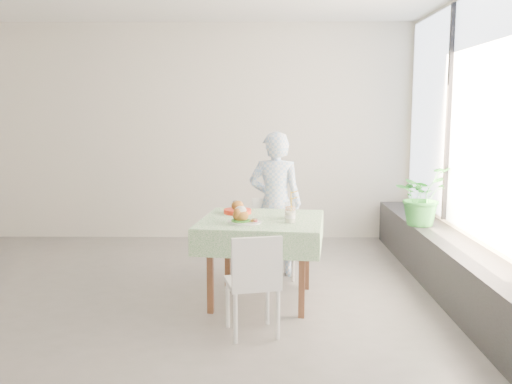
{
  "coord_description": "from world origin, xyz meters",
  "views": [
    {
      "loc": [
        1.05,
        -4.96,
        1.68
      ],
      "look_at": [
        1.0,
        -0.0,
        0.97
      ],
      "focal_mm": 40.0,
      "sensor_mm": 36.0,
      "label": 1
    }
  ],
  "objects_px": {
    "cafe_table": "(262,250)",
    "juice_cup_orange": "(290,211)",
    "chair_far": "(273,254)",
    "main_dish": "(243,218)",
    "potted_plant": "(421,196)",
    "diner": "(275,204)",
    "chair_near": "(253,303)"
  },
  "relations": [
    {
      "from": "cafe_table",
      "to": "juice_cup_orange",
      "type": "height_order",
      "value": "juice_cup_orange"
    },
    {
      "from": "chair_far",
      "to": "main_dish",
      "type": "relative_size",
      "value": 2.76
    },
    {
      "from": "cafe_table",
      "to": "potted_plant",
      "type": "bearing_deg",
      "value": 29.37
    },
    {
      "from": "main_dish",
      "to": "cafe_table",
      "type": "bearing_deg",
      "value": 52.53
    },
    {
      "from": "chair_far",
      "to": "diner",
      "type": "bearing_deg",
      "value": 79.54
    },
    {
      "from": "chair_near",
      "to": "juice_cup_orange",
      "type": "height_order",
      "value": "juice_cup_orange"
    },
    {
      "from": "main_dish",
      "to": "chair_near",
      "type": "bearing_deg",
      "value": -80.77
    },
    {
      "from": "main_dish",
      "to": "potted_plant",
      "type": "relative_size",
      "value": 0.47
    },
    {
      "from": "main_dish",
      "to": "diner",
      "type": "bearing_deg",
      "value": 73.73
    },
    {
      "from": "diner",
      "to": "juice_cup_orange",
      "type": "height_order",
      "value": "diner"
    },
    {
      "from": "cafe_table",
      "to": "potted_plant",
      "type": "relative_size",
      "value": 1.89
    },
    {
      "from": "chair_far",
      "to": "chair_near",
      "type": "height_order",
      "value": "chair_far"
    },
    {
      "from": "juice_cup_orange",
      "to": "potted_plant",
      "type": "xyz_separation_m",
      "value": [
        1.4,
        0.91,
        -0.0
      ]
    },
    {
      "from": "cafe_table",
      "to": "juice_cup_orange",
      "type": "xyz_separation_m",
      "value": [
        0.25,
        0.01,
        0.35
      ]
    },
    {
      "from": "juice_cup_orange",
      "to": "potted_plant",
      "type": "height_order",
      "value": "potted_plant"
    },
    {
      "from": "diner",
      "to": "juice_cup_orange",
      "type": "bearing_deg",
      "value": 104.06
    },
    {
      "from": "diner",
      "to": "chair_near",
      "type": "bearing_deg",
      "value": 88.78
    },
    {
      "from": "juice_cup_orange",
      "to": "potted_plant",
      "type": "relative_size",
      "value": 0.46
    },
    {
      "from": "chair_far",
      "to": "potted_plant",
      "type": "relative_size",
      "value": 1.29
    },
    {
      "from": "chair_far",
      "to": "juice_cup_orange",
      "type": "bearing_deg",
      "value": -79.06
    },
    {
      "from": "chair_far",
      "to": "potted_plant",
      "type": "xyz_separation_m",
      "value": [
        1.53,
        0.23,
        0.56
      ]
    },
    {
      "from": "chair_far",
      "to": "diner",
      "type": "xyz_separation_m",
      "value": [
        0.02,
        0.11,
        0.49
      ]
    },
    {
      "from": "diner",
      "to": "main_dish",
      "type": "distance_m",
      "value": 1.07
    },
    {
      "from": "diner",
      "to": "main_dish",
      "type": "height_order",
      "value": "diner"
    },
    {
      "from": "chair_far",
      "to": "juice_cup_orange",
      "type": "height_order",
      "value": "juice_cup_orange"
    },
    {
      "from": "chair_far",
      "to": "chair_near",
      "type": "xyz_separation_m",
      "value": [
        -0.18,
        -1.48,
        -0.0
      ]
    },
    {
      "from": "chair_near",
      "to": "chair_far",
      "type": "bearing_deg",
      "value": 82.9
    },
    {
      "from": "chair_far",
      "to": "juice_cup_orange",
      "type": "distance_m",
      "value": 0.9
    },
    {
      "from": "cafe_table",
      "to": "chair_near",
      "type": "bearing_deg",
      "value": -94.9
    },
    {
      "from": "juice_cup_orange",
      "to": "potted_plant",
      "type": "distance_m",
      "value": 1.67
    },
    {
      "from": "diner",
      "to": "juice_cup_orange",
      "type": "relative_size",
      "value": 5.2
    },
    {
      "from": "chair_far",
      "to": "chair_near",
      "type": "relative_size",
      "value": 1.01
    }
  ]
}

